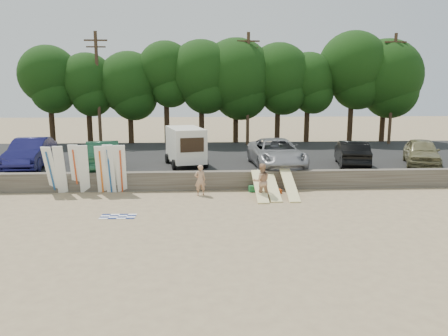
{
  "coord_description": "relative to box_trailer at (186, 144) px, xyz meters",
  "views": [
    {
      "loc": [
        -1.94,
        -19.79,
        5.44
      ],
      "look_at": [
        -0.67,
        3.0,
        1.17
      ],
      "focal_mm": 35.0,
      "sensor_mm": 36.0,
      "label": 1
    }
  ],
  "objects": [
    {
      "name": "car_1",
      "position": [
        -4.75,
        -1.0,
        -0.46
      ],
      "size": [
        2.83,
        5.35,
        1.68
      ],
      "primitive_type": "imported",
      "rotation": [
        0.0,
        0.0,
        3.36
      ],
      "color": "#163E27",
      "rests_on": "parking_lot"
    },
    {
      "name": "surfboard_upright_7",
      "position": [
        -3.19,
        -3.99,
        -0.72
      ],
      "size": [
        0.56,
        0.7,
        2.54
      ],
      "primitive_type": "cube",
      "rotation": [
        0.23,
        0.0,
        0.1
      ],
      "color": "white",
      "rests_on": "ground"
    },
    {
      "name": "surfboard_low_2",
      "position": [
        5.37,
        -5.04,
        -1.42
      ],
      "size": [
        0.56,
        2.83,
        1.14
      ],
      "primitive_type": "cube",
      "rotation": [
        0.37,
        0.0,
        0.0
      ],
      "color": "#FFEEA0",
      "rests_on": "ground"
    },
    {
      "name": "box_trailer",
      "position": [
        0.0,
        0.0,
        0.0
      ],
      "size": [
        2.72,
        3.94,
        2.31
      ],
      "rotation": [
        0.0,
        0.0,
        0.24
      ],
      "color": "silver",
      "rests_on": "parking_lot"
    },
    {
      "name": "treeline",
      "position": [
        4.67,
        11.0,
        4.4
      ],
      "size": [
        33.69,
        6.36,
        9.4
      ],
      "color": "#382616",
      "rests_on": "parking_lot"
    },
    {
      "name": "surfboard_upright_1",
      "position": [
        -6.25,
        -4.04,
        -0.73
      ],
      "size": [
        0.55,
        0.75,
        2.53
      ],
      "primitive_type": "cube",
      "rotation": [
        0.26,
        0.0,
        0.07
      ],
      "color": "white",
      "rests_on": "ground"
    },
    {
      "name": "cooler",
      "position": [
        3.6,
        -4.09,
        -1.83
      ],
      "size": [
        0.41,
        0.33,
        0.32
      ],
      "primitive_type": "cube",
      "rotation": [
        0.0,
        0.0,
        0.1
      ],
      "color": "#238240",
      "rests_on": "ground"
    },
    {
      "name": "surfboard_low_0",
      "position": [
        3.84,
        -5.14,
        -1.44
      ],
      "size": [
        0.56,
        2.84,
        1.1
      ],
      "primitive_type": "cube",
      "rotation": [
        0.35,
        0.0,
        0.0
      ],
      "color": "#FFEEA0",
      "rests_on": "ground"
    },
    {
      "name": "gear_bag",
      "position": [
        4.89,
        -4.53,
        -1.88
      ],
      "size": [
        0.38,
        0.35,
        0.22
      ],
      "primitive_type": "cube",
      "rotation": [
        0.0,
        0.0,
        0.43
      ],
      "color": "#D54E19",
      "rests_on": "ground"
    },
    {
      "name": "car_4",
      "position": [
        14.45,
        -0.53,
        -0.49
      ],
      "size": [
        3.43,
        5.05,
        1.6
      ],
      "primitive_type": "imported",
      "rotation": [
        0.0,
        0.0,
        -0.36
      ],
      "color": "olive",
      "rests_on": "parking_lot"
    },
    {
      "name": "ground",
      "position": [
        2.81,
        -6.49,
        -1.99
      ],
      "size": [
        120.0,
        120.0,
        0.0
      ],
      "primitive_type": "plane",
      "color": "tan",
      "rests_on": "ground"
    },
    {
      "name": "beachgoer_b",
      "position": [
        3.86,
        -5.58,
        -1.11
      ],
      "size": [
        0.9,
        0.73,
        1.77
      ],
      "primitive_type": "imported",
      "rotation": [
        0.0,
        0.0,
        3.21
      ],
      "color": "tan",
      "rests_on": "ground"
    },
    {
      "name": "car_2",
      "position": [
        5.4,
        -0.85,
        -0.45
      ],
      "size": [
        2.99,
        6.15,
        1.68
      ],
      "primitive_type": "imported",
      "rotation": [
        0.0,
        0.0,
        0.03
      ],
      "color": "gray",
      "rests_on": "parking_lot"
    },
    {
      "name": "surfboard_upright_0",
      "position": [
        -6.74,
        -4.0,
        -0.74
      ],
      "size": [
        0.61,
        0.89,
        2.5
      ],
      "primitive_type": "cube",
      "rotation": [
        0.3,
        0.0,
        -0.14
      ],
      "color": "white",
      "rests_on": "ground"
    },
    {
      "name": "car_3",
      "position": [
        10.04,
        -0.66,
        -0.52
      ],
      "size": [
        2.55,
        4.92,
        1.54
      ],
      "primitive_type": "imported",
      "rotation": [
        0.0,
        0.0,
        2.94
      ],
      "color": "black",
      "rests_on": "parking_lot"
    },
    {
      "name": "utility_poles",
      "position": [
        4.81,
        9.51,
        3.44
      ],
      "size": [
        25.8,
        0.26,
        9.0
      ],
      "color": "#473321",
      "rests_on": "parking_lot"
    },
    {
      "name": "car_0",
      "position": [
        -9.14,
        -0.17,
        -0.42
      ],
      "size": [
        2.22,
        5.39,
        1.74
      ],
      "primitive_type": "imported",
      "rotation": [
        0.0,
        0.0,
        0.07
      ],
      "color": "#16154B",
      "rests_on": "parking_lot"
    },
    {
      "name": "surfboard_upright_4",
      "position": [
        -4.19,
        -4.05,
        -0.73
      ],
      "size": [
        0.56,
        0.8,
        2.52
      ],
      "primitive_type": "cube",
      "rotation": [
        0.27,
        0.0,
        0.08
      ],
      "color": "white",
      "rests_on": "ground"
    },
    {
      "name": "beach_towel",
      "position": [
        -2.64,
        -8.22,
        -1.99
      ],
      "size": [
        1.55,
        1.55,
        0.0
      ],
      "primitive_type": "plane",
      "rotation": [
        0.0,
        0.0,
        -0.03
      ],
      "color": "white",
      "rests_on": "ground"
    },
    {
      "name": "parking_lot",
      "position": [
        2.81,
        4.01,
        -1.64
      ],
      "size": [
        44.0,
        14.5,
        0.7
      ],
      "primitive_type": "cube",
      "color": "#282828",
      "rests_on": "ground"
    },
    {
      "name": "surfboard_low_1",
      "position": [
        4.49,
        -4.94,
        -1.52
      ],
      "size": [
        0.56,
        2.89,
        0.95
      ],
      "primitive_type": "cube",
      "rotation": [
        0.3,
        0.0,
        0.0
      ],
      "color": "#FFEEA0",
      "rests_on": "ground"
    },
    {
      "name": "surfboard_upright_2",
      "position": [
        -5.54,
        -3.84,
        -0.71
      ],
      "size": [
        0.52,
        0.58,
        2.56
      ],
      "primitive_type": "cube",
      "rotation": [
        0.19,
        0.0,
        -0.04
      ],
      "color": "white",
      "rests_on": "ground"
    },
    {
      "name": "seawall",
      "position": [
        2.81,
        -3.49,
        -1.49
      ],
      "size": [
        44.0,
        0.5,
        1.0
      ],
      "primitive_type": "cube",
      "color": "#6B6356",
      "rests_on": "ground"
    },
    {
      "name": "surfboard_upright_5",
      "position": [
        -3.6,
        -3.96,
        -0.73
      ],
      "size": [
        0.61,
        0.77,
        2.53
      ],
      "primitive_type": "cube",
      "rotation": [
        0.25,
        0.0,
        0.17
      ],
      "color": "white",
      "rests_on": "ground"
    },
    {
      "name": "surfboard_upright_6",
      "position": [
        -3.78,
        -4.01,
        -0.71
      ],
      "size": [
        0.55,
        0.56,
        2.57
      ],
      "primitive_type": "cube",
      "rotation": [
        0.18,
        0.0,
        -0.11
      ],
      "color": "white",
      "rests_on": "ground"
    },
    {
      "name": "beachgoer_a",
      "position": [
        0.86,
        -4.7,
        -1.2
      ],
      "size": [
        0.64,
        0.49,
        1.58
      ],
      "primitive_type": "imported",
      "rotation": [
        0.0,
        0.0,
        3.36
      ],
      "color": "tan",
      "rests_on": "ground"
    },
    {
      "name": "surfboard_upright_3",
      "position": [
        -5.09,
        -3.98,
        -0.72
      ],
      "size": [
        0.6,
        0.72,
        2.55
      ],
      "primitive_type": "cube",
      "rotation": [
        0.23,
        0.0,
        0.16
      ],
      "color": "white",
      "rests_on": "ground"
    }
  ]
}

